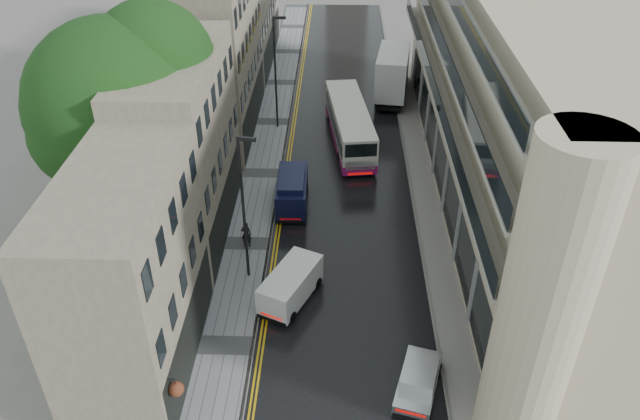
# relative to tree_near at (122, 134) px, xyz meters

# --- Properties ---
(road) EXTENTS (9.00, 85.00, 0.02)m
(road) POSITION_rel_tree_near_xyz_m (12.50, 7.50, -6.94)
(road) COLOR black
(road) RESTS_ON ground
(left_sidewalk) EXTENTS (2.70, 85.00, 0.12)m
(left_sidewalk) POSITION_rel_tree_near_xyz_m (6.65, 7.50, -6.89)
(left_sidewalk) COLOR gray
(left_sidewalk) RESTS_ON ground
(right_sidewalk) EXTENTS (1.80, 85.00, 0.12)m
(right_sidewalk) POSITION_rel_tree_near_xyz_m (17.90, 7.50, -6.89)
(right_sidewalk) COLOR slate
(right_sidewalk) RESTS_ON ground
(old_shop_row) EXTENTS (4.50, 56.00, 12.00)m
(old_shop_row) POSITION_rel_tree_near_xyz_m (3.05, 10.00, -0.95)
(old_shop_row) COLOR gray
(old_shop_row) RESTS_ON ground
(modern_block) EXTENTS (8.00, 40.00, 14.00)m
(modern_block) POSITION_rel_tree_near_xyz_m (22.80, 6.00, 0.05)
(modern_block) COLOR #BDB28C
(modern_block) RESTS_ON ground
(tree_near) EXTENTS (10.56, 10.56, 13.89)m
(tree_near) POSITION_rel_tree_near_xyz_m (0.00, 0.00, 0.00)
(tree_near) COLOR black
(tree_near) RESTS_ON ground
(tree_far) EXTENTS (9.24, 9.24, 12.46)m
(tree_far) POSITION_rel_tree_near_xyz_m (0.30, 13.00, -0.72)
(tree_far) COLOR black
(tree_far) RESTS_ON ground
(cream_bus) EXTENTS (3.88, 11.12, 2.97)m
(cream_bus) POSITION_rel_tree_near_xyz_m (12.12, 9.28, -5.44)
(cream_bus) COLOR beige
(cream_bus) RESTS_ON road
(white_lorry) EXTENTS (3.66, 8.67, 4.41)m
(white_lorry) POSITION_rel_tree_near_xyz_m (15.26, 19.53, -4.72)
(white_lorry) COLOR silver
(white_lorry) RESTS_ON road
(silver_hatchback) EXTENTS (2.59, 4.03, 1.40)m
(silver_hatchback) POSITION_rel_tree_near_xyz_m (14.67, -12.56, -6.23)
(silver_hatchback) COLOR #A9A9AD
(silver_hatchback) RESTS_ON road
(white_van) EXTENTS (3.39, 4.59, 1.91)m
(white_van) POSITION_rel_tree_near_xyz_m (8.22, -6.56, -5.97)
(white_van) COLOR silver
(white_van) RESTS_ON road
(navy_van) EXTENTS (1.97, 4.77, 2.42)m
(navy_van) POSITION_rel_tree_near_xyz_m (8.20, 1.92, -5.72)
(navy_van) COLOR black
(navy_van) RESTS_ON road
(pedestrian) EXTENTS (0.64, 0.44, 1.68)m
(pedestrian) POSITION_rel_tree_near_xyz_m (6.64, -1.03, -5.98)
(pedestrian) COLOR black
(pedestrian) RESTS_ON left_sidewalk
(lamp_post_near) EXTENTS (1.00, 0.39, 8.66)m
(lamp_post_near) POSITION_rel_tree_near_xyz_m (7.08, -3.73, -2.50)
(lamp_post_near) COLOR black
(lamp_post_near) RESTS_ON left_sidewalk
(lamp_post_far) EXTENTS (1.00, 0.26, 8.86)m
(lamp_post_far) POSITION_rel_tree_near_xyz_m (7.08, 14.91, -2.39)
(lamp_post_far) COLOR black
(lamp_post_far) RESTS_ON left_sidewalk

